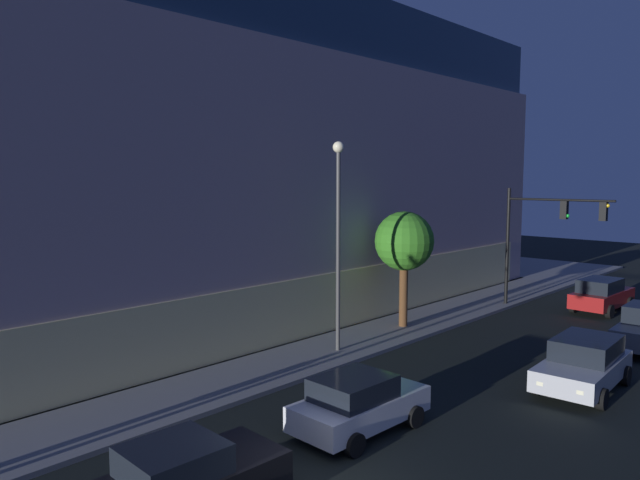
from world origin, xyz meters
TOP-DOWN VIEW (x-y plane):
  - modern_building at (12.25, 24.01)m, footprint 35.54×30.41m
  - traffic_light_far_corner at (21.34, 3.95)m, footprint 0.33×5.39m
  - street_lamp_sidewalk at (8.57, 6.81)m, footprint 0.44×0.44m
  - sidewalk_tree at (13.49, 7.16)m, footprint 2.67×2.67m
  - car_black at (-2.11, 1.56)m, footprint 4.19×2.19m
  - car_white at (3.52, 1.63)m, footprint 4.08×2.16m
  - car_silver at (11.10, -1.65)m, footprint 4.55×2.36m
  - car_red at (23.42, 1.76)m, footprint 4.48×2.14m

SIDE VIEW (x-z plane):
  - car_white at x=3.52m, z-range 0.01..1.60m
  - car_black at x=-2.11m, z-range 0.00..1.63m
  - car_silver at x=11.10m, z-range 0.02..1.70m
  - car_red at x=23.42m, z-range 0.03..1.76m
  - sidewalk_tree at x=13.49m, z-range 1.38..6.62m
  - traffic_light_far_corner at x=21.34m, z-range 1.40..7.60m
  - street_lamp_sidewalk at x=8.57m, z-range 1.17..9.28m
  - modern_building at x=12.25m, z-range -0.07..15.26m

